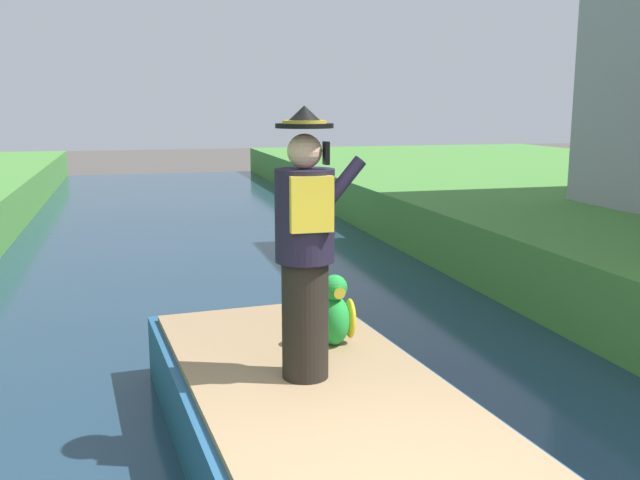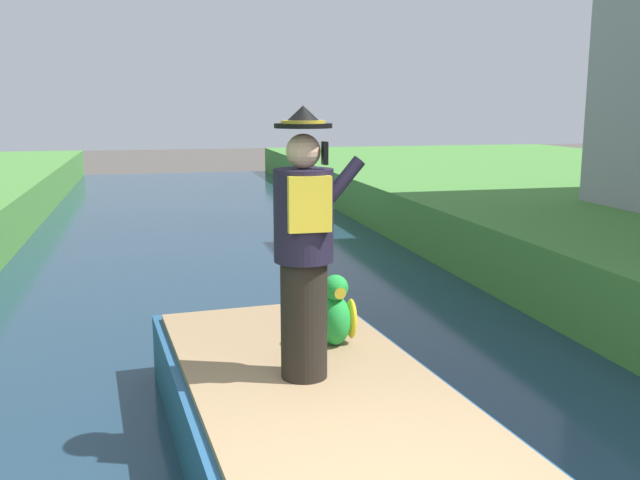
% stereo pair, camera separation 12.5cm
% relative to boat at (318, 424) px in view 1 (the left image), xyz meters
% --- Properties ---
extents(boat, '(2.14, 4.34, 0.61)m').
position_rel_boat_xyz_m(boat, '(0.00, 0.00, 0.00)').
color(boat, '#23517A').
rests_on(boat, canal_water).
extents(person_pirate, '(0.61, 0.42, 1.85)m').
position_rel_boat_xyz_m(person_pirate, '(-0.05, 0.11, 1.23)').
color(person_pirate, black).
rests_on(person_pirate, boat).
extents(parrot_plush, '(0.36, 0.35, 0.57)m').
position_rel_boat_xyz_m(parrot_plush, '(0.32, 0.71, 0.55)').
color(parrot_plush, green).
rests_on(parrot_plush, boat).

